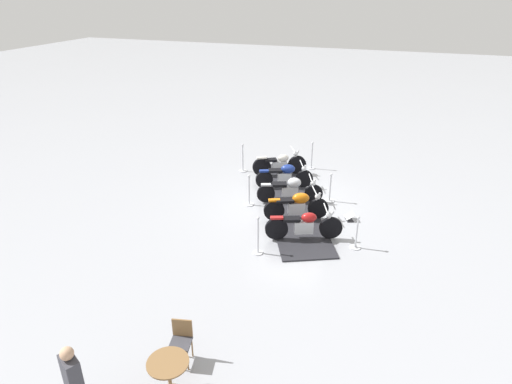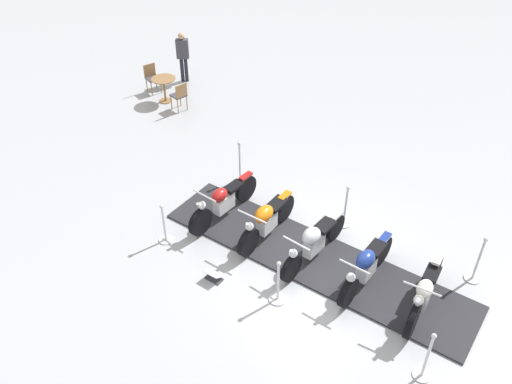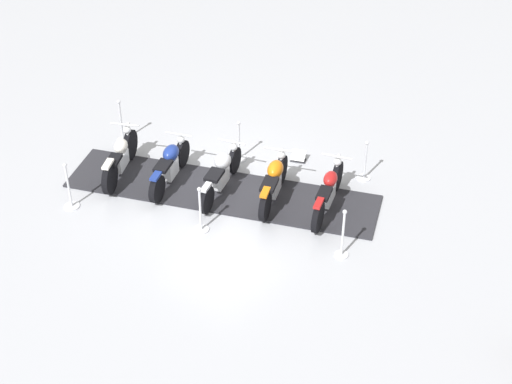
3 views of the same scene
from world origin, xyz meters
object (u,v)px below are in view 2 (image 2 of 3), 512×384
Objects in this scene: stanchion_left_mid at (345,212)px; stanchion_left_rear at (476,266)px; cafe_chair_across_table at (152,76)px; motorcycle_maroon at (223,201)px; stanchion_left_front at (240,167)px; stanchion_right_front at (165,229)px; motorcycle_chrome at (313,242)px; cafe_chair_near_table at (180,95)px; motorcycle_copper at (266,220)px; stanchion_right_rear at (426,362)px; motorcycle_cream at (424,293)px; bystander_person at (183,53)px; motorcycle_navy at (366,266)px; stanchion_right_mid at (278,289)px; info_placard at (214,277)px; cafe_table at (164,84)px.

stanchion_left_mid is 2.97m from stanchion_left_rear.
stanchion_left_rear is 1.24× the size of cafe_chair_across_table.
stanchion_left_front is at bearing -154.21° from motorcycle_maroon.
stanchion_right_front is at bearing -19.24° from motorcycle_maroon.
motorcycle_chrome reaches higher than cafe_chair_near_table.
stanchion_right_front is 7.30m from cafe_chair_across_table.
stanchion_right_rear reaches higher than motorcycle_copper.
cafe_chair_across_table is (9.02, 0.09, 0.02)m from motorcycle_chrome.
motorcycle_cream is 1.12× the size of bystander_person.
motorcycle_maroon is 1.08× the size of motorcycle_navy.
stanchion_left_front reaches higher than stanchion_right_mid.
motorcycle_maroon is at bearing -85.87° from motorcycle_chrome.
motorcycle_navy is 3.08m from info_placard.
motorcycle_navy is at bearing -147.14° from info_placard.
motorcycle_chrome is at bearing 114.93° from stanchion_left_mid.
cafe_table is 0.46× the size of bystander_person.
stanchion_right_front is at bearing 50.04° from stanchion_left_rear.
stanchion_right_rear is (-1.10, 0.99, -0.11)m from motorcycle_cream.
stanchion_right_front reaches higher than info_placard.
cafe_chair_across_table is at bearing 9.33° from stanchion_left_mid.
stanchion_right_front is 2.47× the size of info_placard.
stanchion_right_front is 6.56m from stanchion_left_rear.
stanchion_left_front is at bearing -111.20° from motorcycle_chrome.
stanchion_right_mid is (-0.57, 1.22, -0.21)m from motorcycle_chrome.
motorcycle_chrome is at bearing -5.94° from cafe_chair_across_table.
cafe_chair_across_table is at bearing 0.62° from stanchion_right_rear.
motorcycle_maroon is 5.54m from stanchion_right_rear.
bystander_person reaches higher than motorcycle_navy.
stanchion_right_front is (4.29, 3.51, -0.16)m from motorcycle_cream.
stanchion_left_mid is 8.65m from bystander_person.
motorcycle_cream is 1.83× the size of stanchion_right_mid.
cafe_table is (7.60, 1.29, 0.23)m from stanchion_left_mid.
info_placard is 8.72m from cafe_chair_across_table.
motorcycle_maroon reaches higher than info_placard.
stanchion_right_mid reaches higher than stanchion_right_front.
cafe_chair_across_table is at bearing -6.69° from stanchion_right_mid.
motorcycle_chrome is at bearing -64.81° from stanchion_right_mid.
stanchion_right_front reaches higher than motorcycle_copper.
stanchion_left_mid is 6.90m from cafe_chair_near_table.
motorcycle_maroon is at bearing 154.57° from cafe_chair_near_table.
motorcycle_maroon is at bearing -94.46° from motorcycle_cream.
stanchion_left_mid is 1.41× the size of cafe_table.
stanchion_left_mid is (-1.57, -2.29, -0.13)m from motorcycle_maroon.
cafe_table is (8.20, -0.00, 0.07)m from motorcycle_chrome.
stanchion_left_mid is at bearing 124.16° from motorcycle_maroon.
motorcycle_chrome is at bearing 50.64° from stanchion_left_rear.
cafe_chair_across_table is at bearing 6.52° from cafe_table.
motorcycle_copper is 1.13× the size of bystander_person.
motorcycle_copper is 1.68× the size of stanchion_left_rear.
info_placard is at bearing 149.21° from cafe_chair_near_table.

